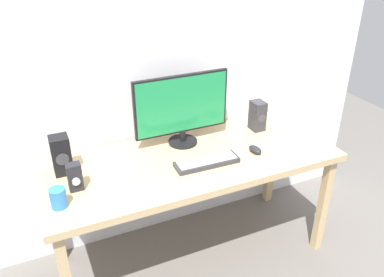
# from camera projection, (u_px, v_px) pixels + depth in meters

# --- Properties ---
(ground_plane) EXTENTS (6.00, 6.00, 0.00)m
(ground_plane) POSITION_uv_depth(u_px,v_px,m) (191.00, 253.00, 2.59)
(ground_plane) COLOR slate
(wall_back) EXTENTS (2.97, 0.04, 3.00)m
(wall_back) POSITION_uv_depth(u_px,v_px,m) (162.00, 5.00, 2.19)
(wall_back) COLOR silver
(wall_back) RESTS_ON ground_plane
(desk) EXTENTS (1.68, 0.69, 0.73)m
(desk) POSITION_uv_depth(u_px,v_px,m) (191.00, 167.00, 2.28)
(desk) COLOR tan
(desk) RESTS_ON ground_plane
(monitor) EXTENTS (0.58, 0.17, 0.43)m
(monitor) POSITION_uv_depth(u_px,v_px,m) (182.00, 108.00, 2.30)
(monitor) COLOR black
(monitor) RESTS_ON desk
(keyboard_primary) EXTENTS (0.36, 0.12, 0.03)m
(keyboard_primary) POSITION_uv_depth(u_px,v_px,m) (207.00, 162.00, 2.18)
(keyboard_primary) COLOR #333338
(keyboard_primary) RESTS_ON desk
(mouse) EXTENTS (0.06, 0.10, 0.04)m
(mouse) POSITION_uv_depth(u_px,v_px,m) (255.00, 150.00, 2.29)
(mouse) COLOR #232328
(mouse) RESTS_ON desk
(speaker_right) EXTENTS (0.08, 0.10, 0.19)m
(speaker_right) POSITION_uv_depth(u_px,v_px,m) (257.00, 116.00, 2.52)
(speaker_right) COLOR #333338
(speaker_right) RESTS_ON desk
(speaker_left) EXTENTS (0.10, 0.10, 0.21)m
(speaker_left) POSITION_uv_depth(u_px,v_px,m) (61.00, 155.00, 2.06)
(speaker_left) COLOR black
(speaker_left) RESTS_ON desk
(audio_controller) EXTENTS (0.07, 0.07, 0.14)m
(audio_controller) POSITION_uv_depth(u_px,v_px,m) (75.00, 177.00, 1.95)
(audio_controller) COLOR #232328
(audio_controller) RESTS_ON desk
(coffee_mug) EXTENTS (0.08, 0.08, 0.10)m
(coffee_mug) POSITION_uv_depth(u_px,v_px,m) (58.00, 198.00, 1.83)
(coffee_mug) COLOR #337FD8
(coffee_mug) RESTS_ON desk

